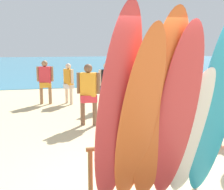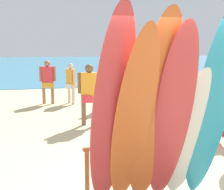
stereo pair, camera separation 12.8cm
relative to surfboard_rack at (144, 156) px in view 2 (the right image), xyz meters
The scene contains 15 objects.
ground 14.01m from the surfboard_rack, 90.00° to the left, with size 60.00×60.00×0.00m, color #D3BC8C.
ocean_water 30.95m from the surfboard_rack, 90.00° to the left, with size 60.00×40.00×0.02m, color teal.
surfboard_rack is the anchor object (origin of this frame).
surfboard_red_0 1.24m from the surfboard_rack, 134.57° to the right, with size 0.49×0.08×2.83m, color #D13D42.
surfboard_orange_1 1.07m from the surfboard_rack, 119.79° to the right, with size 0.48×0.07×2.66m, color orange.
surfboard_orange_2 1.03m from the surfboard_rack, 99.66° to the right, with size 0.57×0.08×2.77m, color orange.
surfboard_red_3 0.99m from the surfboard_rack, 80.00° to the right, with size 0.51×0.06×2.66m, color #D13D42.
surfboard_white_4 0.82m from the surfboard_rack, 50.49° to the right, with size 0.53×0.07×2.06m, color white.
surfboard_teal_5 1.25m from the surfboard_rack, 44.35° to the right, with size 0.51×0.06×2.83m, color #289EC6.
beachgoer_near_rack 3.82m from the surfboard_rack, 95.09° to the left, with size 0.62×0.35×1.70m.
beachgoer_by_water 6.95m from the surfboard_rack, 95.14° to the left, with size 0.40×0.53×1.53m.
beachgoer_midbeach 5.69m from the surfboard_rack, 84.26° to the left, with size 0.58×0.33×1.61m.
beachgoer_photographing 7.24m from the surfboard_rack, 101.78° to the left, with size 0.61×0.28×1.64m.
beach_chair_red 2.85m from the surfboard_rack, 33.72° to the left, with size 0.59×0.77×0.81m.
beach_chair_blue 3.57m from the surfboard_rack, 58.12° to the left, with size 0.65×0.80×0.81m.
Camera 2 is at (-1.36, -4.01, 2.21)m, focal length 46.51 mm.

